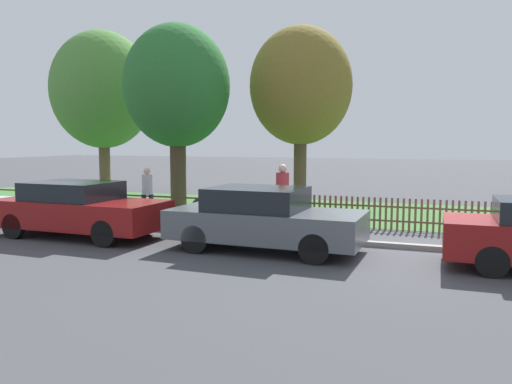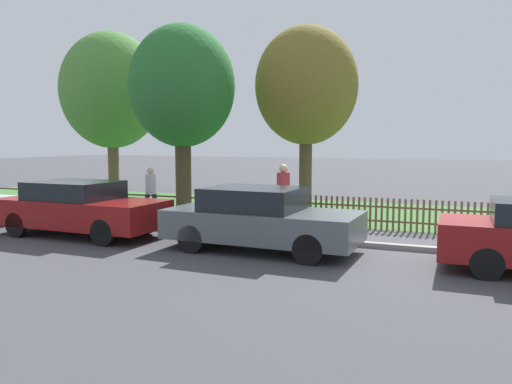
% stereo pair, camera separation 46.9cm
% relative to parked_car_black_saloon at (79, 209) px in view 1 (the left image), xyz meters
% --- Properties ---
extents(ground_plane, '(120.00, 120.00, 0.00)m').
position_rel_parked_car_black_saloon_xyz_m(ground_plane, '(8.84, 1.28, -0.73)').
color(ground_plane, '#424247').
extents(kerb_stone, '(43.51, 0.20, 0.12)m').
position_rel_parked_car_black_saloon_xyz_m(kerb_stone, '(8.84, 1.38, -0.67)').
color(kerb_stone, gray).
rests_on(kerb_stone, ground).
extents(grass_strip, '(43.51, 6.19, 0.01)m').
position_rel_parked_car_black_saloon_xyz_m(grass_strip, '(8.84, 6.87, -0.73)').
color(grass_strip, '#3D7033').
rests_on(grass_strip, ground).
extents(park_fence, '(43.51, 0.05, 0.90)m').
position_rel_parked_car_black_saloon_xyz_m(park_fence, '(8.84, 3.79, -0.28)').
color(park_fence, brown).
rests_on(park_fence, ground).
extents(parked_car_black_saloon, '(4.53, 1.93, 1.42)m').
position_rel_parked_car_black_saloon_xyz_m(parked_car_black_saloon, '(0.00, 0.00, 0.00)').
color(parked_car_black_saloon, maroon).
rests_on(parked_car_black_saloon, ground).
extents(parked_car_navy_estate, '(4.40, 1.97, 1.43)m').
position_rel_parked_car_black_saloon_xyz_m(parked_car_navy_estate, '(5.02, 0.11, -0.01)').
color(parked_car_navy_estate, '#51565B').
rests_on(parked_car_navy_estate, ground).
extents(covered_motorcycle, '(1.77, 0.73, 0.98)m').
position_rel_parked_car_black_saloon_xyz_m(covered_motorcycle, '(2.82, 2.49, -0.14)').
color(covered_motorcycle, black).
rests_on(covered_motorcycle, ground).
extents(tree_nearest_kerb, '(4.54, 4.54, 7.36)m').
position_rel_parked_car_black_saloon_xyz_m(tree_nearest_kerb, '(-5.62, 8.56, 4.00)').
color(tree_nearest_kerb, brown).
rests_on(tree_nearest_kerb, ground).
extents(tree_behind_motorcycle, '(3.85, 3.85, 6.67)m').
position_rel_parked_car_black_saloon_xyz_m(tree_behind_motorcycle, '(-0.32, 5.83, 3.68)').
color(tree_behind_motorcycle, '#473828').
rests_on(tree_behind_motorcycle, ground).
extents(tree_mid_park, '(3.88, 3.88, 6.79)m').
position_rel_parked_car_black_saloon_xyz_m(tree_mid_park, '(3.67, 8.21, 3.79)').
color(tree_mid_park, brown).
rests_on(tree_mid_park, ground).
extents(pedestrian_near_fence, '(0.42, 0.38, 1.82)m').
position_rel_parked_car_black_saloon_xyz_m(pedestrian_near_fence, '(4.57, 3.00, 0.30)').
color(pedestrian_near_fence, '#2D3351').
rests_on(pedestrian_near_fence, ground).
extents(pedestrian_by_lamp, '(0.43, 0.43, 1.63)m').
position_rel_parked_car_black_saloon_xyz_m(pedestrian_by_lamp, '(0.07, 3.13, 0.19)').
color(pedestrian_by_lamp, '#2D3351').
rests_on(pedestrian_by_lamp, ground).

